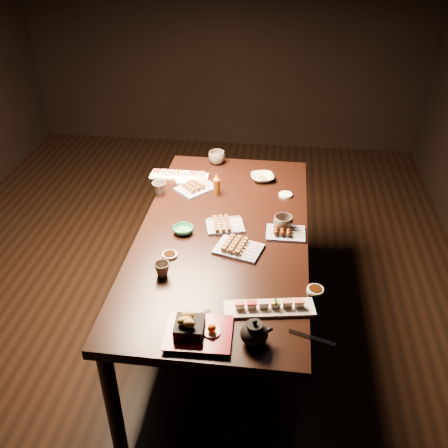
% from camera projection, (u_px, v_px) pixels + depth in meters
% --- Properties ---
extents(ground, '(5.00, 5.00, 0.00)m').
position_uv_depth(ground, '(179.00, 292.00, 3.40)').
color(ground, black).
rests_on(ground, ground).
extents(dining_table, '(1.20, 1.93, 0.75)m').
position_uv_depth(dining_table, '(223.00, 286.00, 2.87)').
color(dining_table, black).
rests_on(dining_table, ground).
extents(sushi_platter_near, '(0.41, 0.17, 0.05)m').
position_uv_depth(sushi_platter_near, '(269.00, 305.00, 2.15)').
color(sushi_platter_near, white).
rests_on(sushi_platter_near, dining_table).
extents(sushi_platter_far, '(0.37, 0.11, 0.05)m').
position_uv_depth(sushi_platter_far, '(179.00, 174.00, 3.19)').
color(sushi_platter_far, white).
rests_on(sushi_platter_far, dining_table).
extents(yakitori_plate_center, '(0.23, 0.19, 0.05)m').
position_uv_depth(yakitori_plate_center, '(225.00, 223.00, 2.69)').
color(yakitori_plate_center, '#828EB6').
rests_on(yakitori_plate_center, dining_table).
extents(yakitori_plate_right, '(0.26, 0.22, 0.06)m').
position_uv_depth(yakitori_plate_right, '(239.00, 245.00, 2.52)').
color(yakitori_plate_right, '#828EB6').
rests_on(yakitori_plate_right, dining_table).
extents(yakitori_plate_left, '(0.27, 0.28, 0.06)m').
position_uv_depth(yakitori_plate_left, '(196.00, 185.00, 3.05)').
color(yakitori_plate_left, '#828EB6').
rests_on(yakitori_plate_left, dining_table).
extents(tsukune_plate, '(0.21, 0.15, 0.05)m').
position_uv_depth(tsukune_plate, '(286.00, 230.00, 2.64)').
color(tsukune_plate, '#828EB6').
rests_on(tsukune_plate, dining_table).
extents(edamame_bowl_green, '(0.15, 0.15, 0.03)m').
position_uv_depth(edamame_bowl_green, '(183.00, 230.00, 2.66)').
color(edamame_bowl_green, '#2E8E68').
rests_on(edamame_bowl_green, dining_table).
extents(edamame_bowl_cream, '(0.17, 0.17, 0.04)m').
position_uv_depth(edamame_bowl_cream, '(262.00, 178.00, 3.15)').
color(edamame_bowl_cream, beige).
rests_on(edamame_bowl_cream, dining_table).
extents(tempura_tray, '(0.28, 0.23, 0.10)m').
position_uv_depth(tempura_tray, '(198.00, 327.00, 2.01)').
color(tempura_tray, black).
rests_on(tempura_tray, dining_table).
extents(teacup_near_left, '(0.08, 0.08, 0.07)m').
position_uv_depth(teacup_near_left, '(162.00, 269.00, 2.35)').
color(teacup_near_left, '#50463D').
rests_on(teacup_near_left, dining_table).
extents(teacup_mid_right, '(0.10, 0.10, 0.08)m').
position_uv_depth(teacup_mid_right, '(283.00, 223.00, 2.67)').
color(teacup_mid_right, '#50463D').
rests_on(teacup_mid_right, dining_table).
extents(teacup_far_left, '(0.09, 0.09, 0.08)m').
position_uv_depth(teacup_far_left, '(159.00, 188.00, 2.99)').
color(teacup_far_left, '#50463D').
rests_on(teacup_far_left, dining_table).
extents(teacup_far_right, '(0.15, 0.15, 0.09)m').
position_uv_depth(teacup_far_right, '(217.00, 158.00, 3.34)').
color(teacup_far_right, '#50463D').
rests_on(teacup_far_right, dining_table).
extents(teapot, '(0.17, 0.17, 0.11)m').
position_uv_depth(teapot, '(254.00, 331.00, 1.98)').
color(teapot, black).
rests_on(teapot, dining_table).
extents(condiment_bottle, '(0.05, 0.05, 0.13)m').
position_uv_depth(condiment_bottle, '(216.00, 184.00, 2.98)').
color(condiment_bottle, '#63300D').
rests_on(condiment_bottle, dining_table).
extents(sauce_dish_west, '(0.08, 0.08, 0.01)m').
position_uv_depth(sauce_dish_west, '(170.00, 255.00, 2.49)').
color(sauce_dish_west, white).
rests_on(sauce_dish_west, dining_table).
extents(sauce_dish_east, '(0.11, 0.11, 0.01)m').
position_uv_depth(sauce_dish_east, '(285.00, 195.00, 2.99)').
color(sauce_dish_east, white).
rests_on(sauce_dish_east, dining_table).
extents(sauce_dish_se, '(0.08, 0.08, 0.01)m').
position_uv_depth(sauce_dish_se, '(315.00, 290.00, 2.27)').
color(sauce_dish_se, white).
rests_on(sauce_dish_se, dining_table).
extents(sauce_dish_nw, '(0.09, 0.09, 0.01)m').
position_uv_depth(sauce_dish_nw, '(182.00, 181.00, 3.13)').
color(sauce_dish_nw, white).
rests_on(sauce_dish_nw, dining_table).
extents(chopsticks_near, '(0.15, 0.16, 0.01)m').
position_uv_depth(chopsticks_near, '(191.00, 320.00, 2.11)').
color(chopsticks_near, black).
rests_on(chopsticks_near, dining_table).
extents(chopsticks_se, '(0.19, 0.08, 0.01)m').
position_uv_depth(chopsticks_se, '(312.00, 338.00, 2.02)').
color(chopsticks_se, black).
rests_on(chopsticks_se, dining_table).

